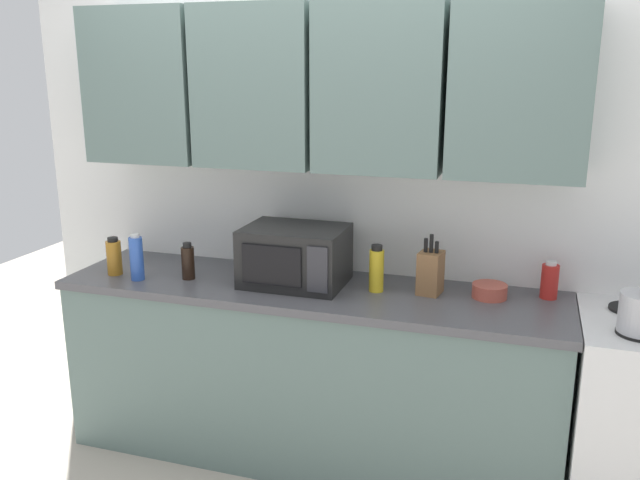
{
  "coord_description": "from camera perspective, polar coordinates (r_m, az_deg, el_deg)",
  "views": [
    {
      "loc": [
        0.97,
        -3.15,
        1.93
      ],
      "look_at": [
        0.04,
        -0.25,
        1.12
      ],
      "focal_mm": 37.22,
      "sensor_mm": 36.0,
      "label": 1
    }
  ],
  "objects": [
    {
      "name": "bottle_amber_vinegar",
      "position": [
        3.5,
        -17.29,
        -1.39
      ],
      "size": [
        0.07,
        0.07,
        0.19
      ],
      "color": "#AD701E",
      "rests_on": "counter_run"
    },
    {
      "name": "bottle_blue_cleaner",
      "position": [
        3.37,
        -15.5,
        -1.5
      ],
      "size": [
        0.07,
        0.07,
        0.23
      ],
      "color": "#2D56B7",
      "rests_on": "counter_run"
    },
    {
      "name": "bottle_red_sauce",
      "position": [
        3.18,
        19.14,
        -3.33
      ],
      "size": [
        0.08,
        0.08,
        0.17
      ],
      "color": "red",
      "rests_on": "counter_run"
    },
    {
      "name": "bowl_ceramic_small",
      "position": [
        3.12,
        14.37,
        -4.26
      ],
      "size": [
        0.16,
        0.16,
        0.06
      ],
      "primitive_type": "cylinder",
      "color": "#B24C3D",
      "rests_on": "counter_run"
    },
    {
      "name": "knife_block",
      "position": [
        3.1,
        9.47,
        -2.73
      ],
      "size": [
        0.12,
        0.13,
        0.28
      ],
      "color": "brown",
      "rests_on": "counter_run"
    },
    {
      "name": "counter_run",
      "position": [
        3.36,
        -0.9,
        -11.27
      ],
      "size": [
        2.42,
        0.63,
        0.9
      ],
      "color": "slate",
      "rests_on": "ground_plane"
    },
    {
      "name": "bottle_yellow_mustard",
      "position": [
        3.1,
        4.88,
        -2.52
      ],
      "size": [
        0.07,
        0.07,
        0.22
      ],
      "color": "gold",
      "rests_on": "counter_run"
    },
    {
      "name": "wall_back_with_cabinets",
      "position": [
        3.25,
        0.35,
        8.63
      ],
      "size": [
        3.29,
        0.38,
        2.6
      ],
      "color": "white",
      "rests_on": "ground_plane"
    },
    {
      "name": "microwave",
      "position": [
        3.18,
        -2.17,
        -1.36
      ],
      "size": [
        0.48,
        0.37,
        0.28
      ],
      "color": "black",
      "rests_on": "counter_run"
    },
    {
      "name": "bottle_soy_dark",
      "position": [
        3.33,
        -11.28,
        -1.87
      ],
      "size": [
        0.06,
        0.06,
        0.18
      ],
      "color": "black",
      "rests_on": "counter_run"
    }
  ]
}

